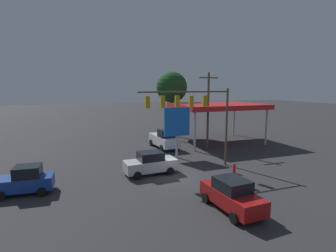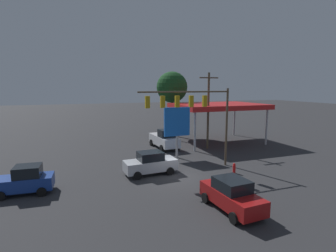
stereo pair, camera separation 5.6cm
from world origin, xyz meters
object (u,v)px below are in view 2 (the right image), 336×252
at_px(utility_pole, 208,109).
at_px(sedan_waiting, 150,163).
at_px(sedan_far, 232,195).
at_px(street_tree, 172,87).
at_px(pickup_parked, 165,139).
at_px(fire_hydrant, 234,168).
at_px(hatchback_crossing, 25,180).
at_px(traffic_signal_assembly, 192,107).
at_px(price_sign, 177,123).

height_order(utility_pole, sedan_waiting, utility_pole).
relative_size(sedan_far, street_tree, 0.47).
bearing_deg(pickup_parked, fire_hydrant, 9.22).
bearing_deg(hatchback_crossing, utility_pole, -154.05).
height_order(pickup_parked, sedan_waiting, pickup_parked).
height_order(utility_pole, sedan_far, utility_pole).
height_order(traffic_signal_assembly, street_tree, street_tree).
bearing_deg(fire_hydrant, street_tree, -93.67).
bearing_deg(price_sign, hatchback_crossing, 20.82).
bearing_deg(utility_pole, fire_hydrant, 76.00).
relative_size(sedan_far, hatchback_crossing, 1.16).
relative_size(pickup_parked, fire_hydrant, 6.06).
distance_m(pickup_parked, sedan_waiting, 9.56).
relative_size(utility_pole, price_sign, 1.70).
height_order(price_sign, sedan_far, price_sign).
height_order(sedan_far, hatchback_crossing, hatchback_crossing).
bearing_deg(street_tree, traffic_signal_assembly, 75.34).
xyz_separation_m(sedan_far, fire_hydrant, (-4.06, -5.72, -0.51)).
height_order(traffic_signal_assembly, sedan_far, traffic_signal_assembly).
distance_m(utility_pole, hatchback_crossing, 20.30).
height_order(hatchback_crossing, fire_hydrant, hatchback_crossing).
bearing_deg(sedan_waiting, utility_pole, -147.58).
relative_size(sedan_far, fire_hydrant, 5.13).
distance_m(sedan_far, fire_hydrant, 7.04).
bearing_deg(hatchback_crossing, price_sign, -155.81).
relative_size(utility_pole, fire_hydrant, 10.23).
relative_size(utility_pole, street_tree, 0.94).
distance_m(price_sign, sedan_waiting, 6.38).
height_order(price_sign, fire_hydrant, price_sign).
bearing_deg(street_tree, hatchback_crossing, 44.35).
bearing_deg(sedan_far, price_sign, 169.81).
bearing_deg(hatchback_crossing, sedan_waiting, -170.60).
relative_size(pickup_parked, street_tree, 0.56).
xyz_separation_m(utility_pole, street_tree, (1.06, -9.30, 2.50)).
bearing_deg(price_sign, pickup_parked, -92.35).
xyz_separation_m(sedan_waiting, hatchback_crossing, (9.34, 0.99, -0.00)).
relative_size(utility_pole, sedan_far, 1.99).
xyz_separation_m(price_sign, hatchback_crossing, (13.41, 5.10, -2.71)).
xyz_separation_m(traffic_signal_assembly, sedan_waiting, (3.85, 0.09, -4.64)).
xyz_separation_m(price_sign, sedan_waiting, (4.07, 4.11, -2.70)).
xyz_separation_m(sedan_waiting, street_tree, (-8.00, -15.97, 6.32)).
bearing_deg(fire_hydrant, sedan_waiting, -18.27).
distance_m(utility_pole, sedan_waiting, 11.88).
bearing_deg(traffic_signal_assembly, pickup_parked, -92.70).
distance_m(sedan_waiting, hatchback_crossing, 9.40).
relative_size(price_sign, sedan_far, 1.17).
bearing_deg(sedan_far, pickup_parked, 170.82).
relative_size(traffic_signal_assembly, price_sign, 1.61).
xyz_separation_m(price_sign, pickup_parked, (-0.18, -4.45, -2.55)).
height_order(pickup_parked, street_tree, street_tree).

